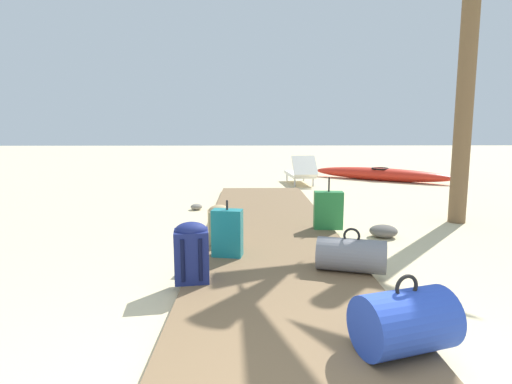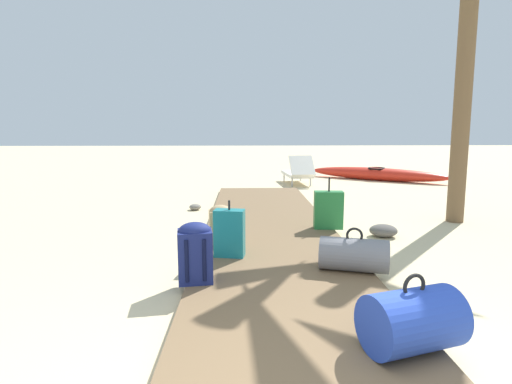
% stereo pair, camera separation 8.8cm
% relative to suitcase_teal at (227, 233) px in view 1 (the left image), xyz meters
% --- Properties ---
extents(ground_plane, '(60.00, 60.00, 0.00)m').
position_rel_suitcase_teal_xyz_m(ground_plane, '(0.53, 0.36, -0.34)').
color(ground_plane, beige).
extents(boardwalk, '(1.79, 7.89, 0.08)m').
position_rel_suitcase_teal_xyz_m(boardwalk, '(0.53, 1.14, -0.30)').
color(boardwalk, brown).
rests_on(boardwalk, ground).
extents(suitcase_teal, '(0.35, 0.22, 0.63)m').
position_rel_suitcase_teal_xyz_m(suitcase_teal, '(0.00, 0.00, 0.00)').
color(suitcase_teal, '#197A7F').
rests_on(suitcase_teal, boardwalk).
extents(backpack_tan, '(0.30, 0.26, 0.47)m').
position_rel_suitcase_teal_xyz_m(backpack_tan, '(-0.13, 0.52, -0.01)').
color(backpack_tan, tan).
rests_on(backpack_tan, boardwalk).
extents(suitcase_green, '(0.41, 0.21, 0.73)m').
position_rel_suitcase_teal_xyz_m(suitcase_green, '(1.35, 1.19, 0.00)').
color(suitcase_green, '#237538').
rests_on(suitcase_green, boardwalk).
extents(backpack_navy, '(0.34, 0.30, 0.56)m').
position_rel_suitcase_teal_xyz_m(backpack_navy, '(-0.29, -0.73, 0.03)').
color(backpack_navy, navy).
rests_on(backpack_navy, boardwalk).
extents(duffel_bag_grey, '(0.73, 0.50, 0.44)m').
position_rel_suitcase_teal_xyz_m(duffel_bag_grey, '(1.24, -0.50, -0.10)').
color(duffel_bag_grey, slate).
rests_on(duffel_bag_grey, boardwalk).
extents(duffel_bag_blue, '(0.68, 0.55, 0.51)m').
position_rel_suitcase_teal_xyz_m(duffel_bag_blue, '(1.21, -1.94, -0.06)').
color(duffel_bag_blue, '#2847B7').
rests_on(duffel_bag_blue, boardwalk).
extents(lounge_chair, '(0.73, 1.59, 0.78)m').
position_rel_suitcase_teal_xyz_m(lounge_chair, '(1.61, 6.24, -0.01)').
color(lounge_chair, white).
rests_on(lounge_chair, ground).
extents(kayak, '(3.58, 2.65, 0.37)m').
position_rel_suitcase_teal_xyz_m(kayak, '(3.99, 7.03, -0.16)').
color(kayak, red).
rests_on(kayak, ground).
extents(rock_left_mid, '(0.29, 0.29, 0.11)m').
position_rel_suitcase_teal_xyz_m(rock_left_mid, '(-0.72, 2.93, -0.29)').
color(rock_left_mid, gray).
rests_on(rock_left_mid, ground).
extents(rock_right_near, '(0.41, 0.36, 0.17)m').
position_rel_suitcase_teal_xyz_m(rock_right_near, '(2.08, 1.02, -0.26)').
color(rock_right_near, '#5B5651').
rests_on(rock_right_near, ground).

